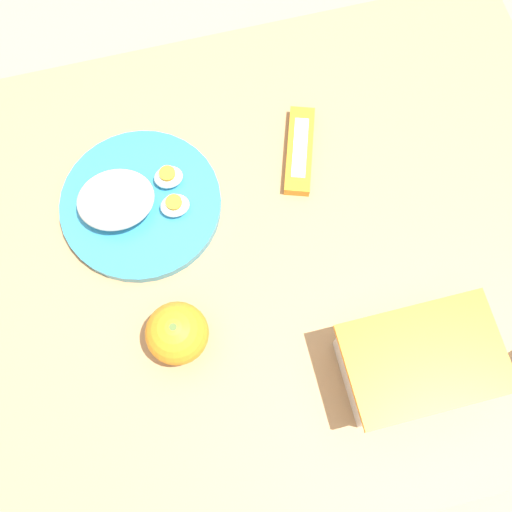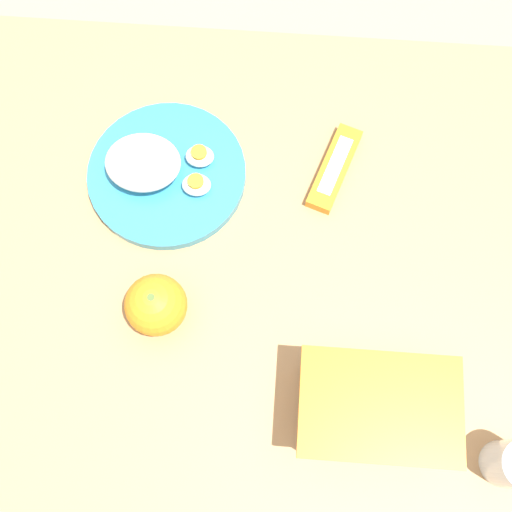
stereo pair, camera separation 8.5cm
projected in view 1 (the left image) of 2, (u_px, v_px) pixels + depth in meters
name	position (u px, v px, depth m)	size (l,w,h in m)	color
ground_plane	(265.00, 338.00, 1.56)	(10.00, 10.00, 0.00)	gray
table	(270.00, 272.00, 0.99)	(1.01, 0.80, 0.70)	#AD7F51
food_container	(415.00, 364.00, 0.79)	(0.20, 0.14, 0.10)	white
orange_fruit	(177.00, 333.00, 0.81)	(0.09, 0.09, 0.09)	orange
rice_plate	(134.00, 202.00, 0.89)	(0.24, 0.24, 0.07)	teal
candy_bar	(300.00, 151.00, 0.93)	(0.08, 0.15, 0.02)	orange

